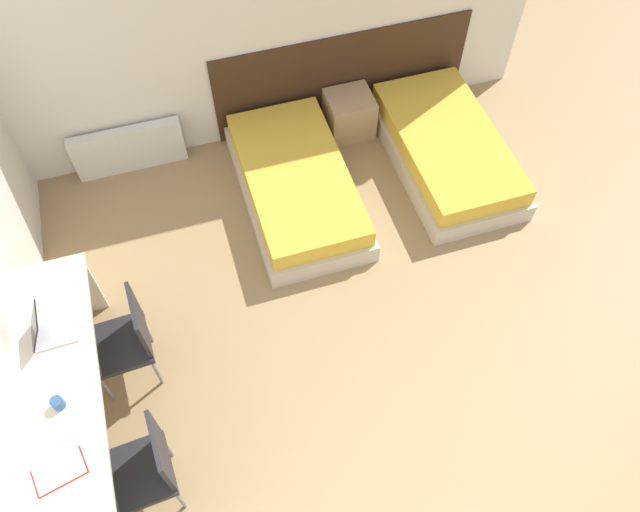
# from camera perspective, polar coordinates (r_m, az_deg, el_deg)

# --- Properties ---
(wall_back) EXTENTS (5.60, 0.05, 2.70)m
(wall_back) POSITION_cam_1_polar(r_m,az_deg,el_deg) (5.87, -6.46, 20.84)
(wall_back) COLOR silver
(wall_back) RESTS_ON ground_plane
(headboard_panel) EXTENTS (2.64, 0.03, 1.00)m
(headboard_panel) POSITION_cam_1_polar(r_m,az_deg,el_deg) (6.54, 2.07, 15.99)
(headboard_panel) COLOR #382316
(headboard_panel) RESTS_ON ground_plane
(bed_near_window) EXTENTS (1.00, 1.86, 0.40)m
(bed_near_window) POSITION_cam_1_polar(r_m,az_deg,el_deg) (5.94, -2.14, 6.53)
(bed_near_window) COLOR beige
(bed_near_window) RESTS_ON ground_plane
(bed_near_door) EXTENTS (1.00, 1.86, 0.40)m
(bed_near_door) POSITION_cam_1_polar(r_m,az_deg,el_deg) (6.37, 11.47, 9.55)
(bed_near_door) COLOR beige
(bed_near_door) RESTS_ON ground_plane
(nightstand) EXTENTS (0.46, 0.42, 0.45)m
(nightstand) POSITION_cam_1_polar(r_m,az_deg,el_deg) (6.55, 2.68, 12.83)
(nightstand) COLOR tan
(nightstand) RESTS_ON ground_plane
(radiator) EXTENTS (1.07, 0.12, 0.49)m
(radiator) POSITION_cam_1_polar(r_m,az_deg,el_deg) (6.45, -17.07, 9.32)
(radiator) COLOR silver
(radiator) RESTS_ON ground_plane
(desk) EXTENTS (0.54, 2.34, 0.78)m
(desk) POSITION_cam_1_polar(r_m,az_deg,el_deg) (4.68, -22.11, -13.05)
(desk) COLOR beige
(desk) RESTS_ON ground_plane
(chair_near_laptop) EXTENTS (0.47, 0.47, 0.92)m
(chair_near_laptop) POSITION_cam_1_polar(r_m,az_deg,el_deg) (4.91, -17.30, -7.17)
(chair_near_laptop) COLOR #232328
(chair_near_laptop) RESTS_ON ground_plane
(chair_near_notebook) EXTENTS (0.48, 0.48, 0.92)m
(chair_near_notebook) POSITION_cam_1_polar(r_m,az_deg,el_deg) (4.50, -15.63, -18.10)
(chair_near_notebook) COLOR #232328
(chair_near_notebook) RESTS_ON ground_plane
(laptop) EXTENTS (0.31, 0.25, 0.29)m
(laptop) POSITION_cam_1_polar(r_m,az_deg,el_deg) (4.74, -23.62, -6.23)
(laptop) COLOR silver
(laptop) RESTS_ON desk
(open_notebook) EXTENTS (0.35, 0.26, 0.02)m
(open_notebook) POSITION_cam_1_polar(r_m,az_deg,el_deg) (4.36, -22.72, -17.72)
(open_notebook) COLOR #B21E1E
(open_notebook) RESTS_ON desk
(mug) EXTENTS (0.08, 0.08, 0.09)m
(mug) POSITION_cam_1_polar(r_m,az_deg,el_deg) (4.49, -22.85, -12.30)
(mug) COLOR #2D5184
(mug) RESTS_ON desk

